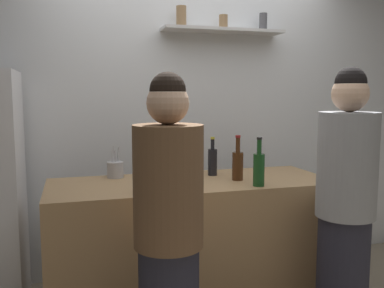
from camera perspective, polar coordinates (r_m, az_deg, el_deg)
The scene contains 10 objects.
back_wall_assembly at distance 3.56m, azimuth -0.23°, elevation 3.94°, with size 4.80×0.32×2.60m.
counter at distance 2.96m, azimuth -0.00°, elevation -13.58°, with size 1.89×0.71×0.90m, color #9E7A51.
baking_pan at distance 2.88m, azimuth -2.58°, elevation -4.34°, with size 0.34×0.24×0.05m, color gray.
utensil_holder at distance 2.99m, azimuth -10.36°, elevation -3.40°, with size 0.11×0.11×0.22m.
wine_bottle_amber_glass at distance 2.86m, azimuth 6.21°, elevation -2.73°, with size 0.07×0.07×0.31m.
wine_bottle_green_glass at distance 2.69m, azimuth 9.05°, elevation -3.24°, with size 0.07×0.07×0.31m.
wine_bottle_dark_glass at distance 3.02m, azimuth 2.79°, elevation -2.29°, with size 0.07×0.07×0.28m.
water_bottle_plastic at distance 2.48m, azimuth -6.16°, elevation -4.65°, with size 0.08×0.08×0.20m.
person_grey_hoodie at distance 2.64m, azimuth 20.03°, elevation -8.42°, with size 0.34×0.34×1.63m.
person_brown_jacket at distance 2.10m, azimuth -3.18°, elevation -12.76°, with size 0.34×0.34×1.58m.
Camera 1 is at (-0.97, -2.18, 1.48)m, focal length 39.37 mm.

